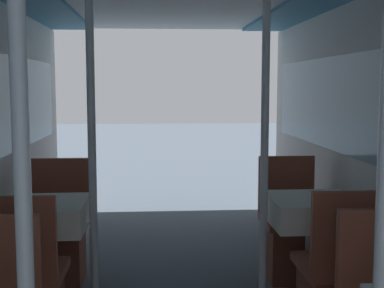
{
  "coord_description": "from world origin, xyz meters",
  "views": [
    {
      "loc": [
        -0.17,
        -0.86,
        1.48
      ],
      "look_at": [
        0.08,
        2.51,
        1.11
      ],
      "focal_mm": 50.0,
      "sensor_mm": 36.0,
      "label": 1
    }
  ],
  "objects_px": {
    "chair_right_far_1": "(291,241)",
    "chair_left_far_1": "(58,245)",
    "support_pole_left_1": "(92,156)",
    "support_pole_right_0": "(383,227)",
    "dining_table_left_1": "(42,220)",
    "support_pole_left_0": "(24,235)",
    "dining_table_right_1": "(312,215)",
    "support_pole_right_1": "(264,154)"
  },
  "relations": [
    {
      "from": "chair_right_far_1",
      "to": "dining_table_right_1",
      "type": "bearing_deg",
      "value": 90.0
    },
    {
      "from": "dining_table_left_1",
      "to": "support_pole_left_0",
      "type": "bearing_deg",
      "value": -79.69
    },
    {
      "from": "support_pole_left_1",
      "to": "dining_table_right_1",
      "type": "distance_m",
      "value": 1.51
    },
    {
      "from": "chair_left_far_1",
      "to": "dining_table_right_1",
      "type": "xyz_separation_m",
      "value": [
        1.78,
        -0.53,
        0.33
      ]
    },
    {
      "from": "chair_left_far_1",
      "to": "dining_table_right_1",
      "type": "distance_m",
      "value": 1.89
    },
    {
      "from": "support_pole_left_1",
      "to": "support_pole_right_0",
      "type": "relative_size",
      "value": 1.0
    },
    {
      "from": "chair_left_far_1",
      "to": "dining_table_left_1",
      "type": "bearing_deg",
      "value": 90.0
    },
    {
      "from": "support_pole_right_0",
      "to": "support_pole_right_1",
      "type": "height_order",
      "value": "same"
    },
    {
      "from": "support_pole_right_1",
      "to": "support_pole_right_0",
      "type": "bearing_deg",
      "value": -90.0
    },
    {
      "from": "support_pole_left_0",
      "to": "chair_right_far_1",
      "type": "bearing_deg",
      "value": 58.33
    },
    {
      "from": "dining_table_right_1",
      "to": "chair_right_far_1",
      "type": "height_order",
      "value": "chair_right_far_1"
    },
    {
      "from": "support_pole_left_0",
      "to": "support_pole_left_1",
      "type": "bearing_deg",
      "value": 90.0
    },
    {
      "from": "support_pole_left_1",
      "to": "chair_right_far_1",
      "type": "height_order",
      "value": "support_pole_left_1"
    },
    {
      "from": "chair_left_far_1",
      "to": "chair_right_far_1",
      "type": "relative_size",
      "value": 1.0
    },
    {
      "from": "support_pole_right_0",
      "to": "dining_table_right_1",
      "type": "xyz_separation_m",
      "value": [
        0.33,
        1.82,
        -0.41
      ]
    },
    {
      "from": "chair_left_far_1",
      "to": "support_pole_right_0",
      "type": "xyz_separation_m",
      "value": [
        1.45,
        -2.35,
        0.74
      ]
    },
    {
      "from": "chair_left_far_1",
      "to": "support_pole_right_1",
      "type": "distance_m",
      "value": 1.71
    },
    {
      "from": "support_pole_left_0",
      "to": "chair_left_far_1",
      "type": "relative_size",
      "value": 2.24
    },
    {
      "from": "chair_left_far_1",
      "to": "support_pole_left_1",
      "type": "bearing_deg",
      "value": 122.02
    },
    {
      "from": "support_pole_right_0",
      "to": "support_pole_right_1",
      "type": "distance_m",
      "value": 1.82
    },
    {
      "from": "support_pole_left_0",
      "to": "dining_table_right_1",
      "type": "bearing_deg",
      "value": 51.47
    },
    {
      "from": "dining_table_left_1",
      "to": "dining_table_right_1",
      "type": "distance_m",
      "value": 1.78
    },
    {
      "from": "dining_table_right_1",
      "to": "support_pole_right_1",
      "type": "bearing_deg",
      "value": 180.0
    },
    {
      "from": "support_pole_right_0",
      "to": "dining_table_right_1",
      "type": "bearing_deg",
      "value": 79.69
    },
    {
      "from": "dining_table_left_1",
      "to": "support_pole_right_1",
      "type": "xyz_separation_m",
      "value": [
        1.45,
        0.0,
        0.41
      ]
    },
    {
      "from": "dining_table_left_1",
      "to": "dining_table_right_1",
      "type": "xyz_separation_m",
      "value": [
        1.78,
        0.0,
        0.0
      ]
    },
    {
      "from": "support_pole_left_1",
      "to": "support_pole_right_0",
      "type": "xyz_separation_m",
      "value": [
        1.12,
        -1.82,
        0.0
      ]
    },
    {
      "from": "dining_table_left_1",
      "to": "support_pole_left_1",
      "type": "relative_size",
      "value": 0.36
    },
    {
      "from": "chair_right_far_1",
      "to": "dining_table_left_1",
      "type": "bearing_deg",
      "value": 16.56
    },
    {
      "from": "chair_right_far_1",
      "to": "support_pole_right_1",
      "type": "height_order",
      "value": "support_pole_right_1"
    },
    {
      "from": "chair_right_far_1",
      "to": "support_pole_right_1",
      "type": "relative_size",
      "value": 0.45
    },
    {
      "from": "support_pole_left_0",
      "to": "dining_table_left_1",
      "type": "relative_size",
      "value": 2.79
    },
    {
      "from": "support_pole_left_1",
      "to": "chair_right_far_1",
      "type": "relative_size",
      "value": 2.24
    },
    {
      "from": "dining_table_left_1",
      "to": "chair_left_far_1",
      "type": "xyz_separation_m",
      "value": [
        0.0,
        0.53,
        -0.33
      ]
    },
    {
      "from": "support_pole_left_0",
      "to": "chair_right_far_1",
      "type": "distance_m",
      "value": 2.86
    },
    {
      "from": "dining_table_left_1",
      "to": "support_pole_right_0",
      "type": "xyz_separation_m",
      "value": [
        1.45,
        -1.82,
        0.41
      ]
    },
    {
      "from": "chair_left_far_1",
      "to": "support_pole_right_0",
      "type": "relative_size",
      "value": 0.45
    },
    {
      "from": "support_pole_left_0",
      "to": "support_pole_right_1",
      "type": "xyz_separation_m",
      "value": [
        1.12,
        1.82,
        0.0
      ]
    },
    {
      "from": "support_pole_right_0",
      "to": "dining_table_right_1",
      "type": "relative_size",
      "value": 2.79
    },
    {
      "from": "support_pole_left_0",
      "to": "chair_right_far_1",
      "type": "xyz_separation_m",
      "value": [
        1.45,
        2.35,
        -0.74
      ]
    },
    {
      "from": "chair_right_far_1",
      "to": "chair_left_far_1",
      "type": "bearing_deg",
      "value": 0.0
    },
    {
      "from": "support_pole_left_0",
      "to": "support_pole_right_1",
      "type": "relative_size",
      "value": 1.0
    }
  ]
}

